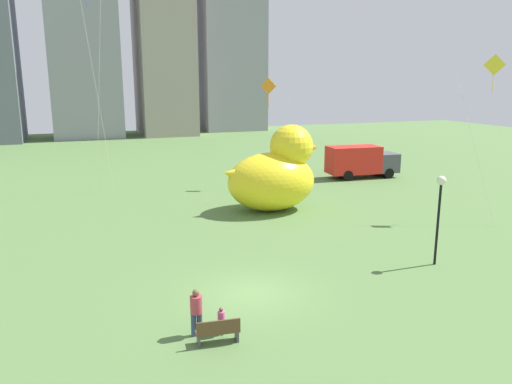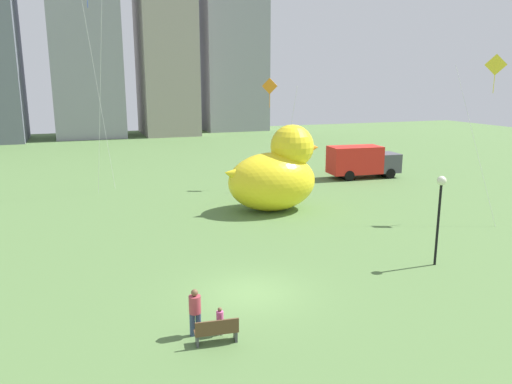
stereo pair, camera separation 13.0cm
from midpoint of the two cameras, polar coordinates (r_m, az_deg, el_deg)
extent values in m
plane|color=#557940|center=(20.87, -0.64, -11.54)|extent=(140.00, 140.00, 0.00)
cube|color=brown|center=(17.19, -4.65, -15.66)|extent=(1.50, 0.60, 0.06)
cube|color=brown|center=(16.90, -4.55, -15.21)|extent=(1.46, 0.21, 0.45)
cube|color=#47474C|center=(17.22, -6.86, -16.52)|extent=(0.12, 0.38, 0.39)
cube|color=#47474C|center=(17.40, -2.45, -16.09)|extent=(0.12, 0.38, 0.39)
cylinder|color=#38476B|center=(17.69, -7.39, -14.88)|extent=(0.19, 0.19, 0.83)
cylinder|color=#38476B|center=(17.73, -6.71, -14.80)|extent=(0.19, 0.19, 0.83)
cylinder|color=#B23F4C|center=(17.39, -7.12, -12.73)|extent=(0.41, 0.41, 0.62)
sphere|color=brown|center=(17.21, -7.16, -11.43)|extent=(0.24, 0.24, 0.24)
cylinder|color=silver|center=(17.70, -4.42, -15.39)|extent=(0.11, 0.11, 0.50)
cylinder|color=silver|center=(17.73, -4.01, -15.33)|extent=(0.11, 0.11, 0.50)
cylinder|color=#D85999|center=(17.51, -4.24, -14.10)|extent=(0.25, 0.25, 0.38)
sphere|color=brown|center=(17.40, -4.26, -13.33)|extent=(0.15, 0.15, 0.15)
ellipsoid|color=yellow|center=(33.11, 1.65, 1.20)|extent=(5.98, 4.42, 3.90)
sphere|color=yellow|center=(33.28, 3.97, 5.26)|extent=(2.91, 2.91, 2.91)
cone|color=orange|center=(33.86, 6.00, 5.10)|extent=(1.31, 1.31, 1.31)
cone|color=yellow|center=(32.12, -2.65, 2.01)|extent=(1.79, 1.56, 1.88)
cylinder|color=black|center=(24.75, 20.02, -3.57)|extent=(0.12, 0.12, 3.91)
sphere|color=#EAEACC|center=(24.27, 20.40, 1.26)|extent=(0.43, 0.43, 0.43)
cube|color=red|center=(45.02, 11.06, 3.67)|extent=(4.77, 2.68, 2.40)
cube|color=#4C4C56|center=(46.57, 14.56, 3.34)|extent=(1.97, 2.44, 1.68)
cylinder|color=black|center=(46.61, 14.29, 2.32)|extent=(1.10, 2.47, 0.90)
cylinder|color=black|center=(44.78, 9.84, 2.11)|extent=(1.10, 2.47, 0.90)
cube|color=gray|center=(80.41, -19.33, 15.80)|extent=(9.97, 8.41, 27.59)
cube|color=#9E938C|center=(82.69, -10.72, 17.39)|extent=(8.28, 11.76, 31.10)
cube|color=gray|center=(89.48, -3.20, 19.79)|extent=(10.54, 10.17, 39.07)
cylinder|color=silver|center=(39.20, -17.71, 10.76)|extent=(1.26, 0.96, 15.23)
cylinder|color=silver|center=(32.86, 23.71, 4.97)|extent=(1.27, 3.16, 9.49)
cube|color=yellow|center=(34.19, 25.64, 13.06)|extent=(1.03, 0.84, 1.27)
cylinder|color=yellow|center=(34.18, 25.50, 11.56)|extent=(0.04, 0.04, 1.60)
cylinder|color=silver|center=(41.77, -18.74, 15.36)|extent=(2.27, 2.08, 21.90)
cylinder|color=silver|center=(41.05, 3.62, 6.40)|extent=(0.28, 3.43, 8.11)
cube|color=orange|center=(40.26, 1.36, 12.08)|extent=(1.08, 0.78, 1.27)
cylinder|color=orange|center=(40.28, 1.35, 10.80)|extent=(0.04, 0.04, 1.60)
camera|label=1|loc=(0.07, -90.15, -0.03)|focal=34.79mm
camera|label=2|loc=(0.07, 89.85, 0.03)|focal=34.79mm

